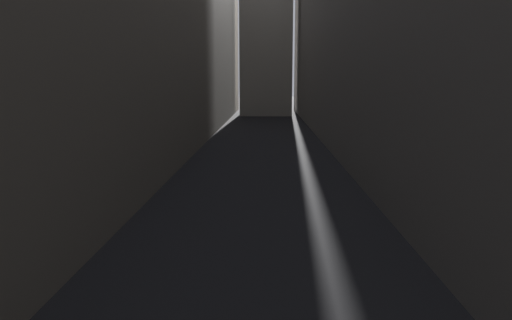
% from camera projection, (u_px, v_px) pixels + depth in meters
% --- Properties ---
extents(ground_plane, '(264.00, 264.00, 0.00)m').
position_uv_depth(ground_plane, '(263.00, 151.00, 39.32)').
color(ground_plane, black).
extents(building_block_left, '(14.54, 108.00, 24.31)m').
position_uv_depth(building_block_left, '(111.00, 3.00, 39.58)').
color(building_block_left, gray).
rests_on(building_block_left, ground).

